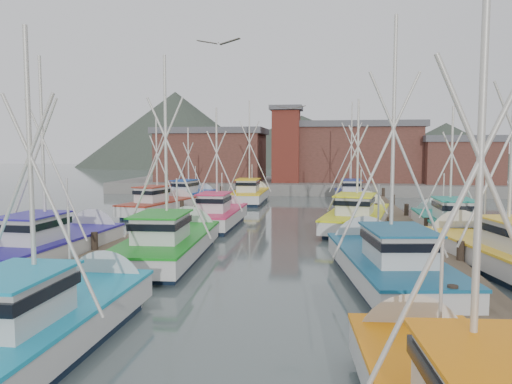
# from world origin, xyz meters

# --- Properties ---
(ground) EXTENTS (260.00, 260.00, 0.00)m
(ground) POSITION_xyz_m (0.00, 0.00, 0.00)
(ground) COLOR #475554
(ground) RESTS_ON ground
(dock_left) EXTENTS (2.30, 46.00, 1.50)m
(dock_left) POSITION_xyz_m (-7.00, 4.04, 0.21)
(dock_left) COLOR brown
(dock_left) RESTS_ON ground
(dock_right) EXTENTS (2.30, 46.00, 1.50)m
(dock_right) POSITION_xyz_m (7.00, 4.04, 0.21)
(dock_right) COLOR brown
(dock_right) RESTS_ON ground
(quay) EXTENTS (44.00, 16.00, 1.20)m
(quay) POSITION_xyz_m (0.00, 37.00, 0.60)
(quay) COLOR gray
(quay) RESTS_ON ground
(shed_left) EXTENTS (12.72, 8.48, 6.20)m
(shed_left) POSITION_xyz_m (-11.00, 35.00, 4.34)
(shed_left) COLOR brown
(shed_left) RESTS_ON quay
(shed_center) EXTENTS (14.84, 9.54, 6.90)m
(shed_center) POSITION_xyz_m (6.00, 37.00, 4.69)
(shed_center) COLOR brown
(shed_center) RESTS_ON quay
(shed_right) EXTENTS (8.48, 6.36, 5.20)m
(shed_right) POSITION_xyz_m (17.00, 34.00, 3.84)
(shed_right) COLOR brown
(shed_right) RESTS_ON quay
(lookout_tower) EXTENTS (3.60, 3.60, 8.50)m
(lookout_tower) POSITION_xyz_m (-2.00, 33.00, 5.55)
(lookout_tower) COLOR maroon
(lookout_tower) RESTS_ON quay
(distant_hills) EXTENTS (175.00, 140.00, 42.00)m
(distant_hills) POSITION_xyz_m (-12.76, 122.59, 0.00)
(distant_hills) COLOR #3C463A
(distant_hills) RESTS_ON ground
(boat_0) EXTENTS (3.46, 8.88, 8.56)m
(boat_0) POSITION_xyz_m (-4.38, -11.82, 0.68)
(boat_0) COLOR black
(boat_0) RESTS_ON ground
(boat_4) EXTENTS (4.00, 9.92, 9.92)m
(boat_4) POSITION_xyz_m (-4.54, -1.39, 0.68)
(boat_4) COLOR black
(boat_4) RESTS_ON ground
(boat_5) EXTENTS (4.46, 10.20, 10.58)m
(boat_5) POSITION_xyz_m (4.70, -4.12, 0.69)
(boat_5) COLOR black
(boat_5) RESTS_ON ground
(boat_6) EXTENTS (4.01, 9.51, 9.76)m
(boat_6) POSITION_xyz_m (-9.61, -2.50, 0.69)
(boat_6) COLOR black
(boat_6) RESTS_ON ground
(boat_7) EXTENTS (4.98, 10.35, 10.51)m
(boat_7) POSITION_xyz_m (9.62, -1.39, 0.69)
(boat_7) COLOR black
(boat_7) RESTS_ON ground
(boat_8) EXTENTS (3.32, 8.50, 8.26)m
(boat_8) POSITION_xyz_m (-4.38, 8.22, 0.68)
(boat_8) COLOR black
(boat_8) RESTS_ON ground
(boat_9) EXTENTS (4.96, 10.69, 8.98)m
(boat_9) POSITION_xyz_m (4.53, 8.67, 0.68)
(boat_9) COLOR black
(boat_9) RESTS_ON ground
(boat_10) EXTENTS (4.14, 8.61, 8.05)m
(boat_10) POSITION_xyz_m (-9.85, 12.98, 0.68)
(boat_10) COLOR black
(boat_10) RESTS_ON ground
(boat_11) EXTENTS (3.38, 9.05, 8.15)m
(boat_11) POSITION_xyz_m (9.44, 6.69, 0.68)
(boat_11) COLOR black
(boat_11) RESTS_ON ground
(boat_12) EXTENTS (4.05, 9.21, 10.18)m
(boat_12) POSITION_xyz_m (-4.52, 22.76, 0.69)
(boat_12) COLOR black
(boat_12) RESTS_ON ground
(boat_13) EXTENTS (3.88, 8.51, 9.85)m
(boat_13) POSITION_xyz_m (4.70, 23.08, 0.68)
(boat_13) COLOR black
(boat_13) RESTS_ON ground
(boat_14) EXTENTS (3.72, 8.24, 7.44)m
(boat_14) POSITION_xyz_m (-9.53, 20.33, 0.68)
(boat_14) COLOR black
(boat_14) RESTS_ON ground
(gull_near) EXTENTS (1.55, 0.65, 0.24)m
(gull_near) POSITION_xyz_m (-1.26, -6.17, 8.63)
(gull_near) COLOR gray
(gull_near) RESTS_ON ground
(gull_far) EXTENTS (1.55, 0.62, 0.24)m
(gull_far) POSITION_xyz_m (0.60, 3.24, 7.14)
(gull_far) COLOR gray
(gull_far) RESTS_ON ground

